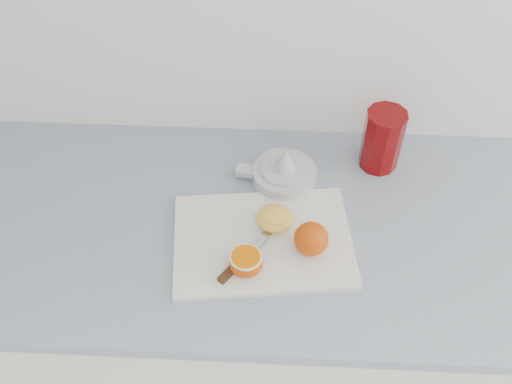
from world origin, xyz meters
The scene contains 8 objects.
counter centered at (-0.08, 1.70, 0.45)m, with size 2.57×0.64×0.89m.
cutting_board centered at (-0.23, 1.64, 0.90)m, with size 0.37×0.27×0.01m, color silver.
whole_orange centered at (-0.13, 1.62, 0.94)m, with size 0.07×0.07×0.07m.
half_orange centered at (-0.26, 1.56, 0.92)m, with size 0.07×0.07×0.04m.
squeezed_shell centered at (-0.20, 1.68, 0.92)m, with size 0.08×0.08×0.03m.
paring_knife centered at (-0.27, 1.57, 0.91)m, with size 0.12×0.17×0.01m.
citrus_juicer centered at (-0.19, 1.82, 0.92)m, with size 0.19×0.15×0.10m.
red_tumbler centered at (0.04, 1.89, 0.96)m, with size 0.09×0.09×0.15m.
Camera 1 is at (-0.21, 0.90, 1.86)m, focal length 40.00 mm.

